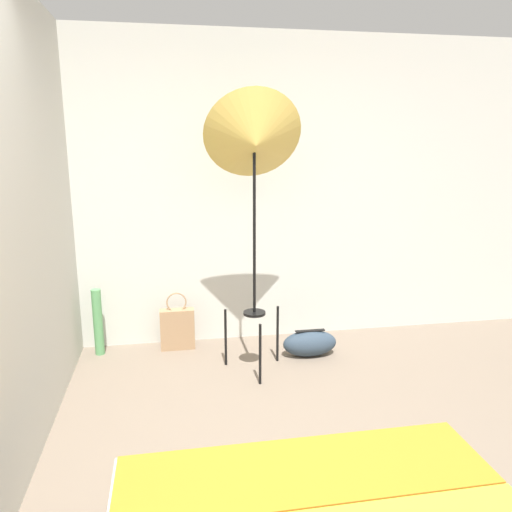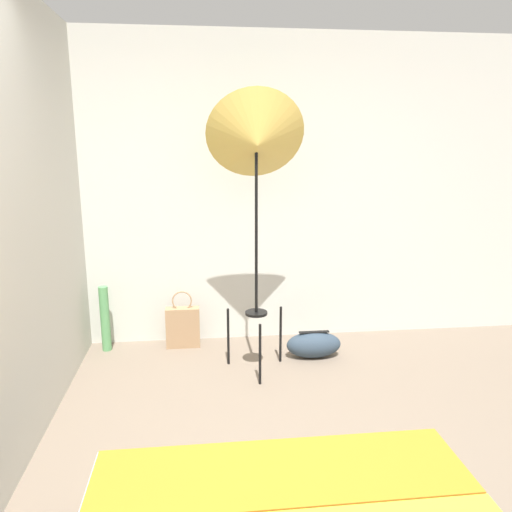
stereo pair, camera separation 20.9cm
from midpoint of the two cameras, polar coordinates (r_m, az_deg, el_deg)
name	(u,v)px [view 2 (the right image)]	position (r m, az deg, el deg)	size (l,w,h in m)	color
wall_back	(240,192)	(4.26, -0.37, 7.29)	(8.00, 0.05, 2.60)	beige
wall_side_left	(16,222)	(2.95, -23.98, 3.59)	(0.05, 8.00, 2.60)	beige
photo_umbrella	(256,143)	(3.56, 1.76, 12.78)	(0.71, 0.49, 2.08)	black
tote_bag	(183,326)	(4.32, -6.98, -8.02)	(0.29, 0.10, 0.50)	#9E7A56
duffel_bag	(314,345)	(4.16, 8.07, -10.01)	(0.45, 0.21, 0.22)	#2D3D4C
paper_roll	(105,319)	(4.34, -15.55, -6.94)	(0.08, 0.08, 0.56)	#56995B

